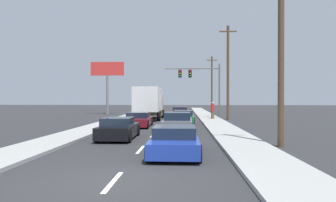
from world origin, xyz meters
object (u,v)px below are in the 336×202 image
at_px(car_red, 180,113).
at_px(car_gray, 178,123).
at_px(car_black, 119,129).
at_px(traffic_signal_mast, 196,78).
at_px(utility_pole_mid, 228,71).
at_px(roadside_billboard, 107,76).
at_px(box_truck, 149,101).
at_px(utility_pole_far, 212,83).
at_px(car_blue, 175,141).
at_px(pedestrian_near_corner, 213,110).
at_px(car_green, 183,118).
at_px(car_maroon, 138,120).
at_px(utility_pole_near, 281,49).

height_order(car_red, car_gray, car_gray).
distance_m(car_black, traffic_signal_mast, 22.49).
distance_m(car_gray, utility_pole_mid, 13.40).
height_order(car_red, roadside_billboard, roadside_billboard).
bearing_deg(traffic_signal_mast, box_truck, -129.54).
relative_size(car_gray, traffic_signal_mast, 0.64).
distance_m(utility_pole_far, roadside_billboard, 17.71).
distance_m(car_blue, pedestrian_near_corner, 19.44).
relative_size(box_truck, utility_pole_far, 0.84).
xyz_separation_m(car_red, traffic_signal_mast, (2.03, 3.27, 4.28)).
relative_size(box_truck, car_red, 1.77).
relative_size(car_green, traffic_signal_mast, 0.64).
height_order(car_black, pedestrian_near_corner, pedestrian_near_corner).
height_order(car_green, utility_pole_far, utility_pole_far).
bearing_deg(car_black, car_green, 70.54).
bearing_deg(car_green, car_maroon, -140.93).
distance_m(car_black, roadside_billboard, 26.83).
xyz_separation_m(utility_pole_mid, utility_pole_far, (0.08, 18.58, -0.29)).
height_order(utility_pole_mid, roadside_billboard, utility_pole_mid).
bearing_deg(traffic_signal_mast, utility_pole_near, -83.21).
bearing_deg(car_maroon, utility_pole_mid, 44.55).
bearing_deg(box_truck, car_green, -54.86).
xyz_separation_m(car_black, utility_pole_mid, (8.20, 15.20, 4.52)).
distance_m(box_truck, utility_pole_far, 20.66).
distance_m(utility_pole_near, utility_pole_far, 36.08).
xyz_separation_m(car_maroon, car_red, (3.17, 11.08, 0.05)).
relative_size(box_truck, car_gray, 1.71).
xyz_separation_m(utility_pole_mid, roadside_billboard, (-15.49, 10.16, 0.36)).
distance_m(car_green, utility_pole_mid, 8.34).
distance_m(car_green, car_gray, 6.38).
xyz_separation_m(car_maroon, utility_pole_near, (8.03, -9.40, 3.98)).
bearing_deg(car_black, utility_pole_far, 76.23).
relative_size(utility_pole_near, utility_pole_mid, 0.88).
relative_size(car_maroon, car_red, 0.99).
bearing_deg(car_maroon, utility_pole_near, -49.48).
bearing_deg(car_red, utility_pole_far, 71.79).
height_order(car_red, utility_pole_mid, utility_pole_mid).
bearing_deg(car_blue, utility_pole_far, 82.43).
distance_m(utility_pole_mid, pedestrian_near_corner, 4.40).
bearing_deg(car_red, car_blue, -89.83).
relative_size(car_blue, traffic_signal_mast, 0.57).
height_order(box_truck, utility_pole_near, utility_pole_near).
bearing_deg(utility_pole_far, car_gray, -99.60).
relative_size(car_black, car_green, 0.90).
bearing_deg(car_gray, utility_pole_far, 80.40).
xyz_separation_m(car_green, utility_pole_far, (4.75, 23.80, 4.24)).
relative_size(car_blue, roadside_billboard, 0.54).
relative_size(car_blue, utility_pole_mid, 0.41).
height_order(car_blue, pedestrian_near_corner, pedestrian_near_corner).
distance_m(car_green, utility_pole_far, 24.64).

